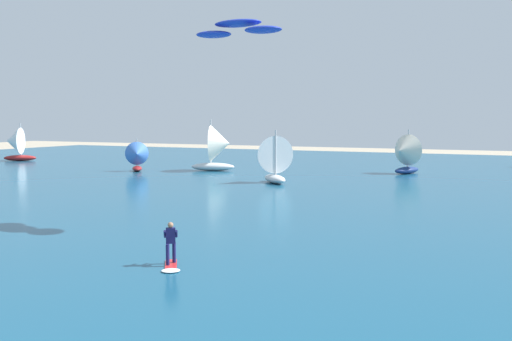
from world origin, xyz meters
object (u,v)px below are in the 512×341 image
object	(u,v)px
kitesurfer	(171,251)
sailboat_outermost	(219,147)
sailboat_far_right	(15,144)
sailboat_near_shore	(273,158)
sailboat_trailing	(137,156)
kite	(238,29)
sailboat_center_horizon	(404,154)

from	to	relation	value
kitesurfer	sailboat_outermost	bearing A→B (deg)	116.13
sailboat_far_right	sailboat_outermost	bearing A→B (deg)	-2.40
sailboat_far_right	sailboat_outermost	xyz separation A→B (m)	(32.23, -1.35, 0.23)
sailboat_far_right	sailboat_near_shore	world-z (taller)	sailboat_far_right
kitesurfer	sailboat_near_shore	size ratio (longest dim) A/B	0.42
sailboat_trailing	sailboat_outermost	distance (m)	8.91
kite	sailboat_outermost	distance (m)	32.88
sailboat_far_right	sailboat_center_horizon	bearing A→B (deg)	3.98
sailboat_outermost	sailboat_center_horizon	distance (m)	19.63
sailboat_far_right	sailboat_near_shore	xyz separation A→B (m)	(42.02, -9.25, -0.19)
sailboat_far_right	sailboat_near_shore	bearing A→B (deg)	-12.41
kite	sailboat_center_horizon	distance (m)	33.56
sailboat_near_shore	sailboat_outermost	bearing A→B (deg)	141.12
sailboat_far_right	sailboat_center_horizon	world-z (taller)	sailboat_far_right
kitesurfer	sailboat_far_right	distance (m)	62.37
kitesurfer	sailboat_trailing	xyz separation A→B (m)	(-25.42, 31.73, 1.04)
kitesurfer	sailboat_near_shore	world-z (taller)	sailboat_near_shore
kite	sailboat_center_horizon	size ratio (longest dim) A/B	1.12
kite	sailboat_trailing	size ratio (longest dim) A/B	1.43
kite	sailboat_outermost	size ratio (longest dim) A/B	0.92
sailboat_trailing	sailboat_outermost	xyz separation A→B (m)	(7.75, 4.29, 0.93)
sailboat_near_shore	kitesurfer	bearing A→B (deg)	-74.36
sailboat_outermost	kite	bearing A→B (deg)	-59.43
kitesurfer	sailboat_near_shore	distance (m)	29.25
kitesurfer	sailboat_far_right	world-z (taller)	sailboat_far_right
sailboat_far_right	sailboat_outermost	distance (m)	32.26
sailboat_outermost	sailboat_near_shore	world-z (taller)	sailboat_outermost
sailboat_trailing	sailboat_near_shore	distance (m)	17.91
sailboat_outermost	sailboat_far_right	bearing A→B (deg)	177.60
sailboat_trailing	sailboat_far_right	size ratio (longest dim) A/B	0.70
kitesurfer	sailboat_outermost	xyz separation A→B (m)	(-17.67, 36.03, 1.96)
sailboat_outermost	sailboat_near_shore	xyz separation A→B (m)	(9.79, -7.90, -0.42)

